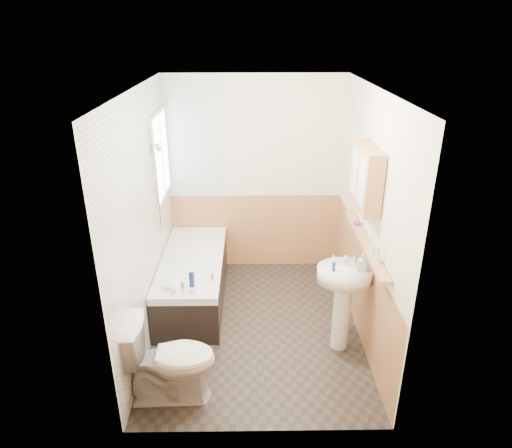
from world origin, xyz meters
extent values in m
plane|color=black|center=(0.00, 0.00, 0.00)|extent=(2.80, 2.80, 0.00)
plane|color=white|center=(0.00, 0.00, 2.50)|extent=(2.80, 2.80, 0.00)
cube|color=#F5EACA|center=(0.00, 1.41, 1.25)|extent=(2.20, 0.02, 2.50)
cube|color=#F5EACA|center=(0.00, -1.41, 1.25)|extent=(2.20, 0.02, 2.50)
cube|color=#F5EACA|center=(-1.11, 0.00, 1.25)|extent=(0.02, 2.80, 2.50)
cube|color=#F5EACA|center=(1.11, 0.00, 1.25)|extent=(0.02, 2.80, 2.50)
cube|color=tan|center=(1.09, 0.00, 0.50)|extent=(0.01, 2.80, 1.00)
cube|color=tan|center=(0.00, -1.39, 0.50)|extent=(2.20, 0.01, 1.00)
cube|color=tan|center=(0.00, 1.39, 0.50)|extent=(2.20, 0.01, 1.00)
cube|color=white|center=(-1.09, 0.00, 1.25)|extent=(0.01, 2.80, 2.50)
cube|color=white|center=(-0.73, 1.39, 1.75)|extent=(0.75, 0.01, 1.50)
cube|color=white|center=(-1.07, 0.95, 1.65)|extent=(0.03, 0.79, 0.99)
cube|color=white|center=(-1.05, 0.95, 1.65)|extent=(0.01, 0.70, 0.90)
cube|color=white|center=(-1.05, 0.95, 1.65)|extent=(0.01, 0.04, 0.90)
cube|color=black|center=(-0.73, 0.53, 0.24)|extent=(0.70, 1.70, 0.48)
cube|color=white|center=(-0.73, 0.53, 0.52)|extent=(0.70, 1.70, 0.08)
cube|color=white|center=(-0.73, 0.53, 0.51)|extent=(0.56, 1.56, 0.04)
cylinder|color=silver|center=(-0.73, -0.22, 0.63)|extent=(0.04, 0.04, 0.14)
sphere|color=silver|center=(-0.82, -0.22, 0.60)|extent=(0.06, 0.06, 0.06)
sphere|color=silver|center=(-0.64, -0.22, 0.60)|extent=(0.06, 0.06, 0.06)
cylinder|color=silver|center=(-1.05, 0.51, 1.45)|extent=(0.02, 0.02, 1.21)
cylinder|color=silver|center=(-1.05, 0.51, 0.90)|extent=(0.04, 0.04, 0.02)
cylinder|color=silver|center=(-1.05, 0.51, 2.01)|extent=(0.04, 0.04, 0.02)
cylinder|color=silver|center=(-1.00, 0.51, 1.86)|extent=(0.07, 0.08, 0.09)
imported|color=white|center=(-0.76, -1.00, 0.40)|extent=(0.82, 0.47, 0.79)
cylinder|color=white|center=(0.84, -0.34, 0.37)|extent=(0.17, 0.17, 0.74)
ellipsoid|color=white|center=(0.84, -0.34, 0.84)|extent=(0.53, 0.43, 0.14)
cylinder|color=silver|center=(0.74, -0.24, 0.95)|extent=(0.03, 0.03, 0.08)
cylinder|color=silver|center=(0.94, -0.24, 0.95)|extent=(0.03, 0.03, 0.08)
cylinder|color=silver|center=(0.84, -0.26, 0.98)|extent=(0.02, 0.11, 0.09)
cube|color=tan|center=(1.04, -0.20, 1.11)|extent=(0.10, 1.50, 0.03)
cube|color=tan|center=(1.02, -0.10, 1.73)|extent=(0.15, 0.64, 0.57)
cube|color=silver|center=(0.94, -0.26, 1.73)|extent=(0.01, 0.25, 0.43)
cube|color=silver|center=(0.94, 0.05, 1.73)|extent=(0.01, 0.25, 0.43)
cylinder|color=silver|center=(1.04, -0.62, 1.20)|extent=(0.06, 0.06, 0.15)
cone|color=silver|center=(1.04, -0.44, 1.24)|extent=(0.05, 0.05, 0.23)
cylinder|color=purple|center=(1.04, 0.18, 1.14)|extent=(0.07, 0.07, 0.04)
imported|color=silver|center=(0.98, -0.39, 0.95)|extent=(0.10, 0.18, 0.08)
cylinder|color=#19339E|center=(0.72, -0.40, 0.96)|extent=(0.04, 0.04, 0.09)
cube|color=navy|center=(-0.65, -0.10, 0.65)|extent=(0.05, 0.05, 0.17)
cylinder|color=silver|center=(-0.89, -0.15, 0.59)|extent=(0.11, 0.11, 0.05)
cylinder|color=orange|center=(-0.46, 0.03, 0.61)|extent=(0.03, 0.03, 0.08)
camera|label=1|loc=(-0.06, -4.10, 3.04)|focal=32.00mm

